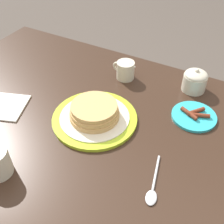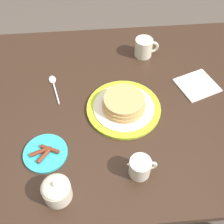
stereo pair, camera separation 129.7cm
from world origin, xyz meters
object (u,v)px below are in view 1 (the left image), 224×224
object	(u,v)px
side_plate_bacon	(194,116)
sugar_bowl	(195,80)
spoon	(153,189)
napkin	(4,106)
creamer_pitcher	(126,70)
pancake_plate	(95,115)

from	to	relation	value
side_plate_bacon	sugar_bowl	bearing A→B (deg)	-72.43
side_plate_bacon	spoon	bearing A→B (deg)	87.53
side_plate_bacon	sugar_bowl	xyz separation A→B (m)	(0.05, -0.15, 0.04)
side_plate_bacon	napkin	bearing A→B (deg)	23.93
creamer_pitcher	sugar_bowl	world-z (taller)	sugar_bowl
sugar_bowl	napkin	bearing A→B (deg)	37.02
side_plate_bacon	creamer_pitcher	bearing A→B (deg)	-17.47
napkin	pancake_plate	bearing A→B (deg)	-162.96
sugar_bowl	spoon	bearing A→B (deg)	94.04
pancake_plate	creamer_pitcher	bearing A→B (deg)	-85.84
pancake_plate	side_plate_bacon	size ratio (longest dim) A/B	1.88
creamer_pitcher	napkin	xyz separation A→B (m)	(0.30, 0.37, -0.03)
pancake_plate	creamer_pitcher	xyz separation A→B (m)	(0.02, -0.27, 0.01)
side_plate_bacon	creamer_pitcher	xyz separation A→B (m)	(0.31, -0.10, 0.03)
creamer_pitcher	side_plate_bacon	bearing A→B (deg)	162.53
spoon	creamer_pitcher	bearing A→B (deg)	-55.34
pancake_plate	napkin	size ratio (longest dim) A/B	1.51
pancake_plate	napkin	distance (m)	0.33
napkin	sugar_bowl	bearing A→B (deg)	-142.98
sugar_bowl	napkin	distance (m)	0.70
side_plate_bacon	creamer_pitcher	size ratio (longest dim) A/B	1.47
pancake_plate	side_plate_bacon	world-z (taller)	pancake_plate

